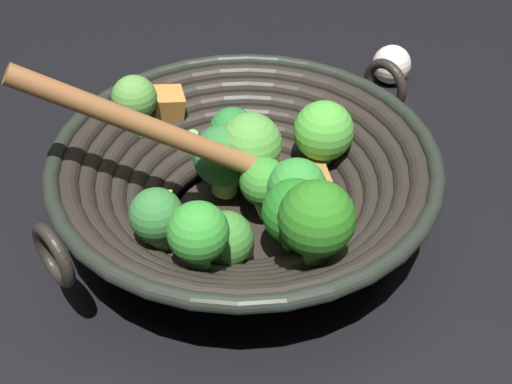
{
  "coord_description": "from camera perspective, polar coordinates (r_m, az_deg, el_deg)",
  "views": [
    {
      "loc": [
        0.27,
        -0.38,
        0.45
      ],
      "look_at": [
        0.0,
        0.02,
        0.03
      ],
      "focal_mm": 47.63,
      "sensor_mm": 36.0,
      "label": 1
    }
  ],
  "objects": [
    {
      "name": "ground_plane",
      "position": [
        0.65,
        -0.89,
        -2.66
      ],
      "size": [
        4.0,
        4.0,
        0.0
      ],
      "primitive_type": "plane",
      "color": "black"
    },
    {
      "name": "wok",
      "position": [
        0.61,
        -0.86,
        1.2
      ],
      "size": [
        0.35,
        0.38,
        0.19
      ],
      "color": "black",
      "rests_on": "ground"
    },
    {
      "name": "garlic_bulb",
      "position": [
        0.86,
        11.27,
        10.47
      ],
      "size": [
        0.05,
        0.05,
        0.05
      ],
      "primitive_type": "sphere",
      "color": "silver",
      "rests_on": "ground"
    }
  ]
}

